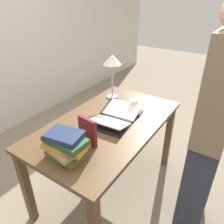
# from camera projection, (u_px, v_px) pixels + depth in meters

# --- Properties ---
(ground_plane) EXTENTS (12.00, 12.00, 0.00)m
(ground_plane) POSITION_uv_depth(u_px,v_px,m) (108.00, 186.00, 2.24)
(ground_plane) COLOR gray
(reading_desk) EXTENTS (1.40, 0.80, 0.78)m
(reading_desk) POSITION_uv_depth(u_px,v_px,m) (107.00, 132.00, 1.91)
(reading_desk) COLOR brown
(reading_desk) RESTS_ON ground_plane
(open_book) EXTENTS (0.51, 0.36, 0.07)m
(open_book) POSITION_uv_depth(u_px,v_px,m) (116.00, 117.00, 1.90)
(open_book) COLOR black
(open_book) RESTS_ON reading_desk
(book_stack_tall) EXTENTS (0.23, 0.31, 0.19)m
(book_stack_tall) POSITION_uv_depth(u_px,v_px,m) (66.00, 145.00, 1.44)
(book_stack_tall) COLOR brown
(book_stack_tall) RESTS_ON reading_desk
(book_standing_upright) EXTENTS (0.05, 0.16, 0.21)m
(book_standing_upright) POSITION_uv_depth(u_px,v_px,m) (88.00, 131.00, 1.55)
(book_standing_upright) COLOR maroon
(book_standing_upright) RESTS_ON reading_desk
(reading_lamp) EXTENTS (0.18, 0.18, 0.45)m
(reading_lamp) POSITION_uv_depth(u_px,v_px,m) (112.00, 63.00, 2.12)
(reading_lamp) COLOR #ADADB2
(reading_lamp) RESTS_ON reading_desk
(coffee_mug) EXTENTS (0.08, 0.11, 0.10)m
(coffee_mug) POSITION_uv_depth(u_px,v_px,m) (134.00, 105.00, 2.03)
(coffee_mug) COLOR white
(coffee_mug) RESTS_ON reading_desk
(person_reader) EXTENTS (0.36, 0.21, 1.76)m
(person_reader) POSITION_uv_depth(u_px,v_px,m) (210.00, 137.00, 1.52)
(person_reader) COLOR #2D3342
(person_reader) RESTS_ON ground_plane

